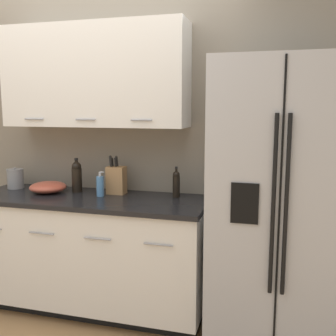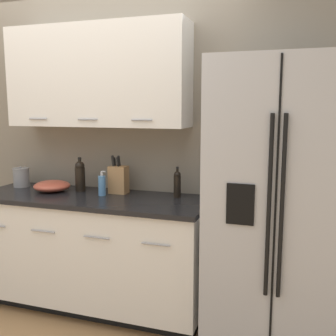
# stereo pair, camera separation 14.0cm
# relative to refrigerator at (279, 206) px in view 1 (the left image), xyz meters

# --- Properties ---
(wall_back) EXTENTS (10.00, 0.39, 2.60)m
(wall_back) POSITION_rel_refrigerator_xyz_m (-1.48, 0.36, 0.47)
(wall_back) COLOR gray
(wall_back) RESTS_ON ground_plane
(counter_unit) EXTENTS (1.85, 0.64, 0.91)m
(counter_unit) POSITION_rel_refrigerator_xyz_m (-1.41, 0.06, -0.49)
(counter_unit) COLOR black
(counter_unit) RESTS_ON ground_plane
(refrigerator) EXTENTS (0.87, 0.77, 1.90)m
(refrigerator) POSITION_rel_refrigerator_xyz_m (0.00, 0.00, 0.00)
(refrigerator) COLOR #B2B2B5
(refrigerator) RESTS_ON ground_plane
(knife_block) EXTENTS (0.14, 0.10, 0.31)m
(knife_block) POSITION_rel_refrigerator_xyz_m (-1.25, 0.21, 0.08)
(knife_block) COLOR #A87A4C
(knife_block) RESTS_ON counter_unit
(wine_bottle) EXTENTS (0.08, 0.08, 0.28)m
(wine_bottle) POSITION_rel_refrigerator_xyz_m (-1.58, 0.19, 0.09)
(wine_bottle) COLOR black
(wine_bottle) RESTS_ON counter_unit
(soap_dispenser) EXTENTS (0.06, 0.06, 0.19)m
(soap_dispenser) POSITION_rel_refrigerator_xyz_m (-1.33, 0.10, 0.04)
(soap_dispenser) COLOR #4C7FB2
(soap_dispenser) RESTS_ON counter_unit
(oil_bottle) EXTENTS (0.06, 0.06, 0.24)m
(oil_bottle) POSITION_rel_refrigerator_xyz_m (-0.76, 0.22, 0.07)
(oil_bottle) COLOR black
(oil_bottle) RESTS_ON counter_unit
(steel_canister) EXTENTS (0.14, 0.14, 0.18)m
(steel_canister) POSITION_rel_refrigerator_xyz_m (-2.16, 0.19, 0.05)
(steel_canister) COLOR gray
(steel_canister) RESTS_ON counter_unit
(mixing_bowl) EXTENTS (0.29, 0.29, 0.09)m
(mixing_bowl) POSITION_rel_refrigerator_xyz_m (-1.80, 0.11, 0.01)
(mixing_bowl) COLOR #B24C38
(mixing_bowl) RESTS_ON counter_unit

